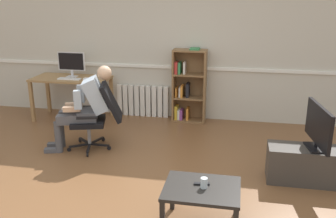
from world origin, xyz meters
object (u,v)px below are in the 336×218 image
(tv_stand, at_px, (313,165))
(tv_screen, at_px, (318,127))
(computer_desk, at_px, (71,83))
(keyboard, at_px, (69,79))
(bookshelf, at_px, (188,87))
(radiator, at_px, (143,101))
(spare_remote, at_px, (202,184))
(computer_mouse, at_px, (86,79))
(drinking_glass, at_px, (204,183))
(person_seated, at_px, (85,106))
(imac_monitor, at_px, (71,63))
(coffee_table, at_px, (202,193))
(office_chair, at_px, (99,114))

(tv_stand, height_order, tv_screen, tv_screen)
(computer_desk, bearing_deg, tv_screen, -23.47)
(keyboard, height_order, bookshelf, bookshelf)
(radiator, distance_m, spare_remote, 3.45)
(computer_mouse, distance_m, bookshelf, 1.76)
(bookshelf, xyz_separation_m, drinking_glass, (0.60, -3.11, -0.12))
(keyboard, distance_m, person_seated, 1.31)
(keyboard, relative_size, spare_remote, 2.61)
(spare_remote, bearing_deg, imac_monitor, -147.26)
(imac_monitor, distance_m, coffee_table, 3.94)
(imac_monitor, distance_m, drinking_glass, 3.94)
(office_chair, height_order, drinking_glass, office_chair)
(office_chair, bearing_deg, tv_stand, 64.39)
(computer_mouse, bearing_deg, tv_stand, -23.75)
(tv_stand, relative_size, drinking_glass, 10.72)
(person_seated, bearing_deg, radiator, 149.64)
(computer_desk, distance_m, office_chair, 1.51)
(bookshelf, bearing_deg, tv_stand, -47.38)
(computer_desk, distance_m, radiator, 1.30)
(radiator, bearing_deg, coffee_table, -66.13)
(imac_monitor, bearing_deg, keyboard, -78.88)
(person_seated, relative_size, drinking_glass, 12.17)
(keyboard, bearing_deg, office_chair, -48.38)
(bookshelf, xyz_separation_m, office_chair, (-1.07, -1.46, -0.08))
(radiator, height_order, drinking_glass, radiator)
(office_chair, relative_size, tv_screen, 1.24)
(bookshelf, relative_size, drinking_glass, 12.85)
(radiator, height_order, tv_screen, tv_screen)
(radiator, distance_m, drinking_glass, 3.52)
(imac_monitor, bearing_deg, office_chair, -52.47)
(office_chair, height_order, person_seated, person_seated)
(office_chair, bearing_deg, computer_desk, -156.88)
(computer_desk, distance_m, tv_stand, 4.19)
(bookshelf, bearing_deg, coffee_table, -79.40)
(tv_stand, bearing_deg, person_seated, 171.82)
(person_seated, bearing_deg, office_chair, 90.00)
(bookshelf, bearing_deg, computer_desk, -171.73)
(tv_stand, bearing_deg, spare_remote, -138.03)
(office_chair, bearing_deg, keyboard, -154.33)
(tv_stand, distance_m, coffee_table, 1.68)
(computer_desk, distance_m, computer_mouse, 0.36)
(radiator, bearing_deg, imac_monitor, -165.34)
(tv_stand, relative_size, coffee_table, 1.50)
(office_chair, relative_size, coffee_table, 1.35)
(computer_desk, relative_size, coffee_table, 1.86)
(person_seated, bearing_deg, tv_screen, 65.87)
(office_chair, xyz_separation_m, drinking_glass, (1.67, -1.64, -0.04))
(computer_mouse, distance_m, drinking_glass, 3.55)
(person_seated, distance_m, spare_remote, 2.39)
(keyboard, height_order, tv_screen, tv_screen)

